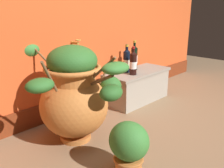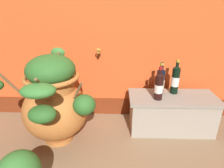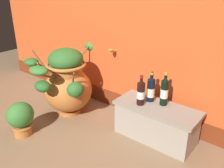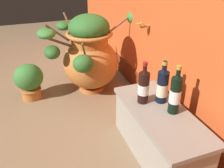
# 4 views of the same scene
# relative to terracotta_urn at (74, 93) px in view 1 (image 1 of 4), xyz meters

# --- Properties ---
(ground_plane) EXTENTS (7.00, 7.00, 0.00)m
(ground_plane) POSITION_rel_terracotta_urn_xyz_m (0.47, -0.65, -0.40)
(ground_plane) COLOR #896B4C
(terracotta_urn) EXTENTS (0.85, 1.09, 0.78)m
(terracotta_urn) POSITION_rel_terracotta_urn_xyz_m (0.00, 0.00, 0.00)
(terracotta_urn) COLOR #C17033
(terracotta_urn) RESTS_ON ground_plane
(stone_ledge) EXTENTS (0.81, 0.35, 0.35)m
(stone_ledge) POSITION_rel_terracotta_urn_xyz_m (1.05, 0.19, -0.21)
(stone_ledge) COLOR #9E9384
(stone_ledge) RESTS_ON ground_plane
(wine_bottle_left) EXTENTS (0.07, 0.07, 0.33)m
(wine_bottle_left) POSITION_rel_terracotta_urn_xyz_m (1.07, 0.26, 0.10)
(wine_bottle_left) COLOR black
(wine_bottle_left) RESTS_ON stone_ledge
(wine_bottle_middle) EXTENTS (0.08, 0.08, 0.30)m
(wine_bottle_middle) POSITION_rel_terracotta_urn_xyz_m (0.89, 0.13, 0.08)
(wine_bottle_middle) COLOR black
(wine_bottle_middle) RESTS_ON stone_ledge
(wine_bottle_right) EXTENTS (0.08, 0.08, 0.30)m
(wine_bottle_right) POSITION_rel_terracotta_urn_xyz_m (0.93, 0.25, 0.09)
(wine_bottle_right) COLOR black
(wine_bottle_right) RESTS_ON stone_ledge
(potted_shrub) EXTENTS (0.25, 0.27, 0.36)m
(potted_shrub) POSITION_rel_terracotta_urn_xyz_m (-0.04, -0.60, -0.20)
(potted_shrub) COLOR #C17033
(potted_shrub) RESTS_ON ground_plane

